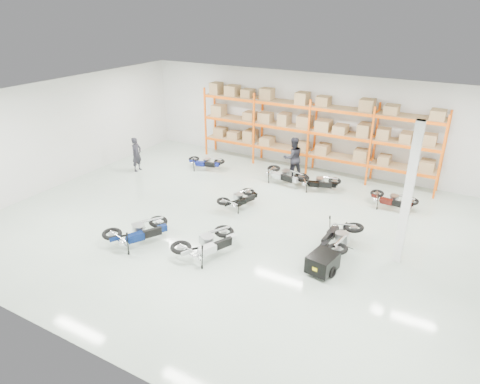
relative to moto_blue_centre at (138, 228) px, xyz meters
The scene contains 14 objects.
room 4.06m from the moto_blue_centre, 46.58° to the left, with size 18.00×18.00×18.00m.
pallet_rack 9.64m from the moto_blue_centre, 74.42° to the left, with size 11.28×0.98×3.62m.
structural_column 8.55m from the moto_blue_centre, 22.40° to the left, with size 0.25×0.25×4.50m, color white.
moto_blue_centre is the anchor object (origin of this frame).
moto_silver_left 2.48m from the moto_blue_centre, 11.39° to the left, with size 0.87×1.96×1.20m, color silver, non-canonical shape.
moto_black_far_left 4.34m from the moto_blue_centre, 68.55° to the left, with size 0.70×1.58×0.97m, color black, non-canonical shape.
moto_touring_right 6.63m from the moto_blue_centre, 26.47° to the left, with size 0.84×1.90×1.16m, color black, non-canonical shape.
trailer 6.09m from the moto_blue_centre, 12.88° to the left, with size 0.86×1.56×0.64m.
moto_back_a 7.10m from the moto_blue_centre, 105.38° to the left, with size 0.69×1.56×0.95m, color navy, non-canonical shape.
moto_back_b 7.43m from the moto_blue_centre, 73.47° to the left, with size 0.79×1.77×1.08m, color #B8BEC2, non-canonical shape.
moto_back_c 8.06m from the moto_blue_centre, 62.59° to the left, with size 0.72×1.62×0.99m, color black, non-canonical shape.
moto_back_d 9.71m from the moto_blue_centre, 45.20° to the left, with size 0.71×1.59×0.97m, color #46120E, non-canonical shape.
person_left 6.89m from the moto_blue_centre, 132.00° to the left, with size 0.59×0.39×1.63m, color #22212A.
person_back 8.24m from the moto_blue_centre, 74.72° to the left, with size 0.93×0.72×1.91m, color black.
Camera 1 is at (6.49, -11.84, 7.49)m, focal length 32.00 mm.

